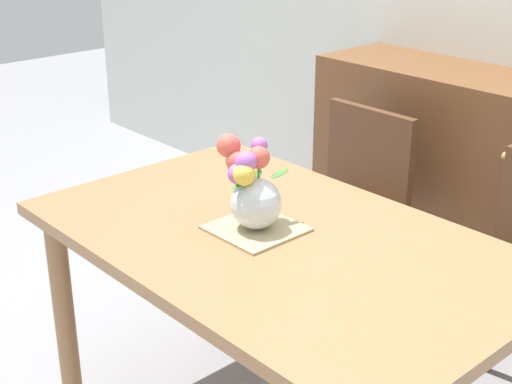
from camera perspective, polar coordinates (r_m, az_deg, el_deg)
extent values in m
cube|color=#9E7047|center=(2.16, 1.68, -3.84)|extent=(1.47, 0.90, 0.04)
cylinder|color=#9E7047|center=(2.63, -14.54, -9.04)|extent=(0.07, 0.07, 0.74)
cylinder|color=#9E7047|center=(2.99, -1.94, -4.26)|extent=(0.07, 0.07, 0.74)
cube|color=brown|center=(3.00, 6.10, -2.36)|extent=(0.42, 0.42, 0.04)
cylinder|color=brown|center=(2.89, 6.16, -8.77)|extent=(0.04, 0.04, 0.44)
cylinder|color=brown|center=(3.11, 1.21, -6.26)|extent=(0.04, 0.04, 0.44)
cylinder|color=brown|center=(3.14, 10.60, -6.37)|extent=(0.04, 0.04, 0.44)
cylinder|color=brown|center=(3.34, 5.72, -4.23)|extent=(0.04, 0.04, 0.44)
cube|color=brown|center=(3.05, 8.70, 2.56)|extent=(0.42, 0.04, 0.42)
cylinder|color=brown|center=(2.67, 13.50, -12.30)|extent=(0.04, 0.04, 0.44)
cylinder|color=brown|center=(2.93, 17.60, -9.34)|extent=(0.04, 0.04, 0.44)
cube|color=brown|center=(3.35, 15.70, 0.34)|extent=(1.40, 0.44, 1.00)
sphere|color=#B7933D|center=(3.23, 9.48, 5.38)|extent=(0.04, 0.04, 0.04)
sphere|color=#B7933D|center=(2.92, 18.66, 2.60)|extent=(0.04, 0.04, 0.04)
sphere|color=#B7933D|center=(3.37, 9.05, -1.13)|extent=(0.04, 0.04, 0.04)
sphere|color=#B7933D|center=(3.07, 17.74, -4.42)|extent=(0.04, 0.04, 0.04)
cube|color=tan|center=(2.18, 0.00, -2.82)|extent=(0.24, 0.24, 0.01)
sphere|color=silver|center=(2.15, 0.00, -0.90)|extent=(0.15, 0.15, 0.15)
sphere|color=#B266C6|center=(2.13, -1.40, 1.40)|extent=(0.06, 0.06, 0.06)
cylinder|color=#478438|center=(2.13, -1.39, 0.98)|extent=(0.01, 0.01, 0.03)
sphere|color=#E55B4C|center=(2.12, 0.24, 2.69)|extent=(0.07, 0.07, 0.07)
cylinder|color=#478438|center=(2.13, 0.24, 1.67)|extent=(0.01, 0.01, 0.08)
sphere|color=#E55B4C|center=(2.17, -2.12, 3.59)|extent=(0.07, 0.07, 0.07)
cylinder|color=#478438|center=(2.18, -2.10, 2.38)|extent=(0.01, 0.01, 0.10)
sphere|color=#B266C6|center=(2.18, 0.25, 3.61)|extent=(0.05, 0.05, 0.05)
cylinder|color=#478438|center=(2.20, 0.24, 2.47)|extent=(0.01, 0.01, 0.09)
sphere|color=#B266C6|center=(2.09, -0.76, 2.32)|extent=(0.06, 0.06, 0.06)
cylinder|color=#478438|center=(2.11, -0.76, 1.34)|extent=(0.01, 0.01, 0.08)
sphere|color=#EFD14C|center=(2.09, -0.91, 1.36)|extent=(0.07, 0.07, 0.07)
cylinder|color=#478438|center=(2.10, -0.90, 0.76)|extent=(0.01, 0.01, 0.05)
sphere|color=#E55B4C|center=(2.15, -1.50, 2.36)|extent=(0.06, 0.06, 0.06)
cylinder|color=#478438|center=(2.16, -1.50, 1.64)|extent=(0.01, 0.01, 0.06)
ellipsoid|color=#478438|center=(2.16, -0.80, 1.24)|extent=(0.07, 0.03, 0.02)
ellipsoid|color=#478438|center=(2.18, 1.86, 1.44)|extent=(0.03, 0.07, 0.02)
ellipsoid|color=#478438|center=(2.18, 0.14, 1.28)|extent=(0.06, 0.07, 0.03)
ellipsoid|color=#478438|center=(2.10, -1.13, 0.61)|extent=(0.03, 0.07, 0.02)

